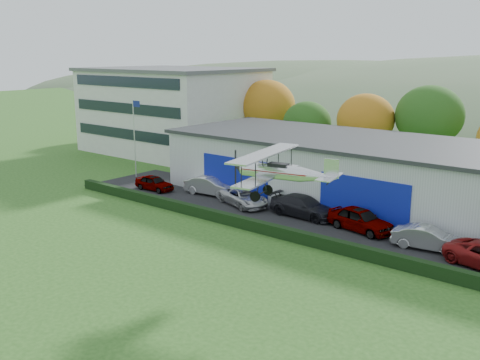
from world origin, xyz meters
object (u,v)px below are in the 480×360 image
Objects in this scene: hangar at (398,176)px; car_2 at (244,197)px; flagpole at (135,130)px; car_5 at (428,238)px; car_4 at (360,219)px; car_1 at (211,186)px; car_3 at (304,206)px; office_block at (173,110)px; biplane at (280,171)px; car_0 at (154,183)px.

hangar reaches higher than car_2.
flagpole is at bearing 104.49° from car_2.
car_5 is at bearing -71.99° from car_2.
flagpole is 1.64× the size of car_4.
flagpole is (-24.88, -5.98, 2.13)m from hangar.
car_1 reaches higher than car_3.
office_block is 40.94m from biplane.
car_0 is 5.55m from car_1.
car_2 is 10.40m from car_4.
car_2 is 0.71× the size of biplane.
biplane is at bearing -153.42° from car_3.
car_2 is 14.95m from biplane.
car_2 is at bearing 96.95° from car_3.
hangar is at bearing -34.24° from car_2.
hangar is at bearing -32.61° from car_3.
car_1 is 0.98× the size of car_2.
hangar is 7.36m from car_4.
car_3 is at bearing 103.92° from biplane.
office_block is at bearing 167.99° from hangar.
car_5 is (24.93, 0.75, 0.07)m from car_0.
car_1 is 14.76m from car_4.
flagpole is (8.12, -13.00, -0.43)m from office_block.
office_block is at bearing 65.41° from car_3.
car_4 reaches higher than car_0.
office_block reaches higher than car_1.
car_4 is (19.91, 1.34, 0.17)m from car_0.
car_4 is at bearing -86.61° from hangar.
hangar is at bearing -12.01° from office_block.
biplane is (0.25, -16.86, 3.35)m from hangar.
car_2 is at bearing -5.07° from flagpole.
car_5 is 0.63× the size of biplane.
office_block is at bearing 77.67° from car_2.
car_0 is at bearing 145.56° from biplane.
car_3 is (5.44, 0.54, 0.10)m from car_2.
biplane is at bearing -35.69° from office_block.
car_4 is (33.42, -14.16, -4.33)m from office_block.
office_block is 3.75× the size of car_3.
car_3 is 1.23× the size of car_5.
flagpole is 1.14× the size of biplane.
car_3 is 12.31m from biplane.
hangar is at bearing 14.75° from car_4.
car_5 is (15.43, -0.42, 0.04)m from car_2.
biplane is (33.25, -23.88, 0.79)m from office_block.
car_2 is (23.02, -14.32, -4.47)m from office_block.
hangar reaches higher than car_4.
hangar is 33.84m from office_block.
car_1 is at bearing 98.63° from car_4.
biplane is at bearing -132.96° from car_1.
office_block is 15.33m from flagpole.
office_block reaches higher than hangar.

